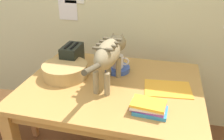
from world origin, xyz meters
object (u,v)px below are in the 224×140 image
coffee_mug (118,61)px  toaster (72,56)px  cat (109,53)px  magazine (168,89)px  saucer_bowl (117,69)px  dining_table (112,95)px  book_stack (149,107)px  wicker_basket (65,70)px

coffee_mug → toaster: toaster is taller
cat → magazine: 0.44m
saucer_bowl → dining_table: bearing=-88.0°
magazine → book_stack: book_stack is taller
magazine → book_stack: bearing=-115.5°
wicker_basket → coffee_mug: bearing=27.5°
dining_table → toaster: bearing=153.1°
coffee_mug → toaster: bearing=-178.2°
cat → toaster: (-0.33, 0.17, -0.13)m
coffee_mug → cat: bearing=-95.3°
coffee_mug → book_stack: coffee_mug is taller
magazine → wicker_basket: 0.71m
dining_table → toaster: toaster is taller
magazine → toaster: (-0.72, 0.16, 0.08)m
cat → book_stack: cat is taller
dining_table → wicker_basket: (-0.34, 0.01, 0.14)m
dining_table → coffee_mug: (-0.00, 0.19, 0.17)m
saucer_bowl → magazine: (0.37, -0.18, -0.01)m
saucer_bowl → wicker_basket: bearing=-152.3°
book_stack → toaster: (-0.63, 0.44, 0.05)m
dining_table → coffee_mug: size_ratio=8.93×
magazine → cat: bearing=173.9°
coffee_mug → wicker_basket: coffee_mug is taller
cat → saucer_bowl: size_ratio=3.38×
cat → toaster: cat is taller
book_stack → wicker_basket: wicker_basket is taller
dining_table → wicker_basket: size_ratio=3.74×
cat → coffee_mug: cat is taller
cat → wicker_basket: 0.36m
dining_table → magazine: bearing=2.3°
saucer_bowl → wicker_basket: size_ratio=0.59×
magazine → coffee_mug: bearing=148.0°
cat → magazine: size_ratio=2.12×
dining_table → coffee_mug: bearing=90.9°
book_stack → wicker_basket: bearing=156.1°
wicker_basket → toaster: toaster is taller
magazine → toaster: toaster is taller
dining_table → book_stack: 0.39m
dining_table → cat: 0.30m
book_stack → wicker_basket: 0.67m
saucer_bowl → coffee_mug: 0.06m
coffee_mug → dining_table: bearing=-89.1°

